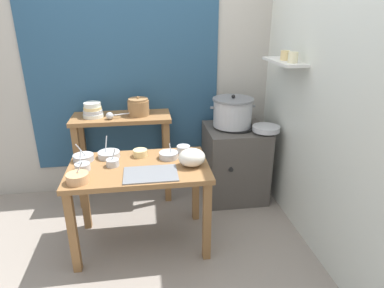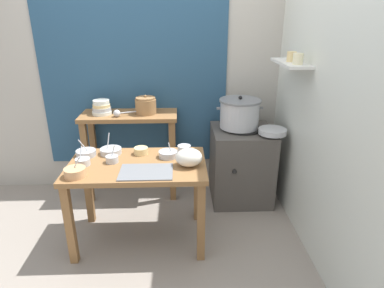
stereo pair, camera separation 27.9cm
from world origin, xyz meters
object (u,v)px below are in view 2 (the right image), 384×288
prep_table (138,176)px  plastic_bag (189,157)px  prep_bowl_0 (112,159)px  prep_bowl_3 (83,161)px  serving_tray (146,172)px  prep_bowl_6 (111,151)px  prep_bowl_2 (184,149)px  stove_block (241,164)px  clay_pot (146,106)px  wide_pan (272,131)px  prep_bowl_7 (75,172)px  back_shelf_table (130,134)px  prep_bowl_1 (141,151)px  prep_bowl_5 (168,154)px  bowl_stack_enamel (102,108)px  steamer_pot (240,113)px  ladle (118,113)px  prep_bowl_4 (86,153)px

prep_table → plastic_bag: plastic_bag is taller
prep_bowl_0 → prep_bowl_3: (-0.22, -0.04, -0.00)m
serving_tray → prep_bowl_3: 0.54m
prep_bowl_6 → serving_tray: bearing=-48.3°
prep_bowl_0 → prep_bowl_6: prep_bowl_6 is taller
serving_tray → prep_bowl_2: bearing=52.7°
stove_block → serving_tray: 1.27m
clay_pot → wide_pan: (1.21, -0.31, -0.18)m
wide_pan → prep_bowl_7: (-1.64, -0.71, -0.05)m
back_shelf_table → prep_bowl_6: size_ratio=5.34×
serving_tray → prep_bowl_3: prep_bowl_3 is taller
prep_table → wide_pan: 1.33m
prep_bowl_1 → prep_bowl_5: size_ratio=0.75×
prep_table → prep_bowl_7: (-0.43, -0.22, 0.15)m
prep_bowl_6 → prep_bowl_5: bearing=-10.1°
wide_pan → prep_table: bearing=-158.1°
plastic_bag → prep_bowl_3: prep_bowl_3 is taller
bowl_stack_enamel → back_shelf_table: bearing=0.8°
steamer_pot → ladle: bearing=179.6°
wide_pan → prep_bowl_1: wide_pan is taller
prep_bowl_1 → prep_table: bearing=-94.2°
prep_table → prep_bowl_2: bearing=29.4°
prep_table → back_shelf_table: back_shelf_table is taller
stove_block → prep_bowl_7: size_ratio=4.98×
steamer_pot → ladle: (-1.19, 0.01, 0.01)m
clay_pot → prep_bowl_6: (-0.25, -0.60, -0.23)m
serving_tray → prep_bowl_4: bearing=147.7°
stove_block → prep_table: bearing=-145.5°
ladle → prep_bowl_1: size_ratio=2.23×
wide_pan → prep_bowl_5: (-0.97, -0.37, -0.06)m
clay_pot → prep_bowl_6: bearing=-113.0°
plastic_bag → prep_bowl_0: (-0.62, 0.09, -0.04)m
back_shelf_table → prep_bowl_2: back_shelf_table is taller
back_shelf_table → clay_pot: (0.17, 0.00, 0.30)m
stove_block → steamer_pot: bearing=153.4°
ladle → prep_bowl_4: (-0.19, -0.53, -0.19)m
ladle → prep_bowl_0: (0.05, -0.67, -0.18)m
stove_block → prep_bowl_1: (-0.96, -0.48, 0.37)m
bowl_stack_enamel → ladle: 0.20m
prep_bowl_2 → prep_bowl_7: prep_bowl_7 is taller
prep_bowl_4 → back_shelf_table: bearing=66.0°
prep_table → back_shelf_table: 0.82m
prep_bowl_6 → ladle: bearing=90.9°
serving_tray → wide_pan: wide_pan is taller
back_shelf_table → bowl_stack_enamel: bowl_stack_enamel is taller
prep_bowl_0 → prep_bowl_2: (0.58, 0.19, 0.00)m
prep_bowl_5 → prep_bowl_1: bearing=162.8°
prep_bowl_3 → prep_bowl_7: (-0.00, -0.20, 0.01)m
prep_table → ladle: (-0.25, 0.70, 0.33)m
back_shelf_table → prep_bowl_7: (-0.26, -1.02, 0.08)m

